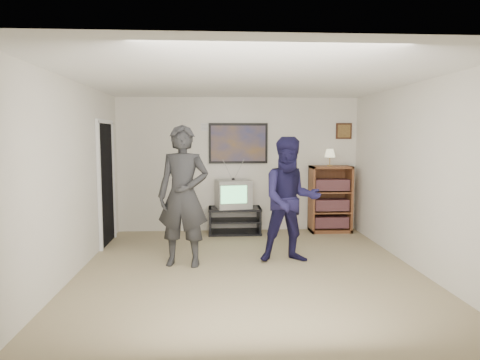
{
  "coord_description": "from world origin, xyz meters",
  "views": [
    {
      "loc": [
        -0.45,
        -5.5,
        1.79
      ],
      "look_at": [
        -0.08,
        0.67,
        1.15
      ],
      "focal_mm": 32.0,
      "sensor_mm": 36.0,
      "label": 1
    }
  ],
  "objects": [
    {
      "name": "room_shell",
      "position": [
        0.0,
        0.35,
        1.25
      ],
      "size": [
        4.51,
        5.0,
        2.51
      ],
      "color": "#8C7859",
      "rests_on": "ground"
    },
    {
      "name": "media_stand",
      "position": [
        -0.08,
        2.23,
        0.24
      ],
      "size": [
        0.96,
        0.53,
        0.48
      ],
      "rotation": [
        0.0,
        0.0,
        -0.0
      ],
      "color": "black",
      "rests_on": "room_shell"
    },
    {
      "name": "crt_television",
      "position": [
        -0.11,
        2.23,
        0.74
      ],
      "size": [
        0.68,
        0.6,
        0.51
      ],
      "primitive_type": null,
      "rotation": [
        0.0,
        0.0,
        0.16
      ],
      "color": "#969591",
      "rests_on": "media_stand"
    },
    {
      "name": "bookshelf",
      "position": [
        1.71,
        2.28,
        0.62
      ],
      "size": [
        0.75,
        0.43,
        1.23
      ],
      "primitive_type": null,
      "color": "brown",
      "rests_on": "room_shell"
    },
    {
      "name": "table_lamp",
      "position": [
        1.68,
        2.24,
        1.39
      ],
      "size": [
        0.2,
        0.2,
        0.31
      ],
      "primitive_type": null,
      "color": "beige",
      "rests_on": "bookshelf"
    },
    {
      "name": "person_tall",
      "position": [
        -0.88,
        0.34,
        0.97
      ],
      "size": [
        0.78,
        0.58,
        1.94
      ],
      "primitive_type": "imported",
      "rotation": [
        0.0,
        0.0,
        -0.17
      ],
      "color": "#252527",
      "rests_on": "room_shell"
    },
    {
      "name": "person_short",
      "position": [
        0.62,
        0.41,
        0.89
      ],
      "size": [
        0.89,
        0.7,
        1.78
      ],
      "primitive_type": "imported",
      "rotation": [
        0.0,
        0.0,
        0.03
      ],
      "color": "#161336",
      "rests_on": "room_shell"
    },
    {
      "name": "controller_left",
      "position": [
        -0.92,
        0.59,
        1.15
      ],
      "size": [
        0.07,
        0.13,
        0.04
      ],
      "primitive_type": "cube",
      "rotation": [
        0.0,
        0.0,
        -0.28
      ],
      "color": "white",
      "rests_on": "person_tall"
    },
    {
      "name": "controller_right",
      "position": [
        0.57,
        0.68,
        0.95
      ],
      "size": [
        0.05,
        0.13,
        0.04
      ],
      "primitive_type": "cube",
      "rotation": [
        0.0,
        0.0,
        0.1
      ],
      "color": "white",
      "rests_on": "person_short"
    },
    {
      "name": "poster",
      "position": [
        0.0,
        2.48,
        1.65
      ],
      "size": [
        1.1,
        0.03,
        0.75
      ],
      "primitive_type": "cube",
      "color": "black",
      "rests_on": "room_shell"
    },
    {
      "name": "air_vent",
      "position": [
        -0.55,
        2.48,
        1.95
      ],
      "size": [
        0.28,
        0.02,
        0.14
      ],
      "primitive_type": "cube",
      "color": "white",
      "rests_on": "room_shell"
    },
    {
      "name": "small_picture",
      "position": [
        2.0,
        2.48,
        1.88
      ],
      "size": [
        0.3,
        0.03,
        0.3
      ],
      "primitive_type": "cube",
      "color": "black",
      "rests_on": "room_shell"
    },
    {
      "name": "doorway",
      "position": [
        -2.23,
        1.6,
        1.0
      ],
      "size": [
        0.03,
        0.85,
        2.0
      ],
      "primitive_type": "cube",
      "color": "black",
      "rests_on": "room_shell"
    }
  ]
}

